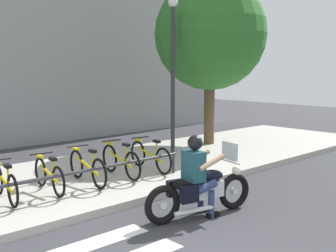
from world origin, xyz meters
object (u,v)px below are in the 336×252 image
motorcycle (201,190)px  bicycle_3 (87,167)px  bicycle_4 (121,161)px  tree_near_rack (210,35)px  street_lamp (173,63)px  rider (197,170)px  bicycle_2 (49,175)px  bike_rack (83,172)px  bicycle_5 (150,156)px  bicycle_1 (5,183)px

motorcycle → bicycle_3: bearing=103.3°
bicycle_4 → tree_near_rack: size_ratio=0.31×
street_lamp → rider: bearing=-128.1°
street_lamp → bicycle_3: bearing=-162.9°
bicycle_2 → tree_near_rack: tree_near_rack is taller
tree_near_rack → motorcycle: bearing=-139.4°
rider → bike_rack: bearing=115.3°
rider → street_lamp: 5.12m
bicycle_4 → street_lamp: (2.63, 1.07, 2.22)m
bike_rack → tree_near_rack: bearing=18.9°
rider → bike_rack: rider is taller
bicycle_5 → bike_rack: size_ratio=0.35×
motorcycle → rider: 0.38m
bicycle_3 → motorcycle: bearing=-76.7°
rider → bicycle_1: 3.54m
bicycle_3 → bicycle_2: bearing=180.0°
bike_rack → street_lamp: size_ratio=1.09×
bicycle_2 → street_lamp: bearing=13.8°
bicycle_3 → street_lamp: size_ratio=0.38×
motorcycle → street_lamp: 5.24m
bicycle_2 → rider: bearing=-61.8°
motorcycle → bicycle_3: size_ratio=1.26×
motorcycle → tree_near_rack: tree_near_rack is taller
bicycle_5 → bike_rack: (-2.18, -0.55, 0.07)m
bicycle_2 → bicycle_5: bicycle_5 is taller
rider → bicycle_1: rider is taller
bicycle_2 → bicycle_5: bearing=-0.0°
tree_near_rack → street_lamp: bearing=-168.7°
bicycle_3 → bike_rack: bicycle_3 is taller
bicycle_5 → bicycle_2: bearing=180.0°
motorcycle → bicycle_2: (-1.51, 2.69, 0.02)m
bicycle_3 → bicycle_1: bearing=180.0°
bicycle_3 → tree_near_rack: tree_near_rack is taller
street_lamp → tree_near_rack: (2.00, 0.40, 0.92)m
bicycle_1 → bike_rack: size_ratio=0.31×
bicycle_1 → bicycle_5: bicycle_5 is taller
motorcycle → bicycle_4: size_ratio=1.29×
motorcycle → street_lamp: bearing=52.7°
bicycle_1 → bicycle_3: bicycle_3 is taller
bicycle_5 → rider: bearing=-113.8°
bicycle_1 → motorcycle: bearing=-48.5°
street_lamp → tree_near_rack: size_ratio=0.83×
rider → bicycle_3: bearing=101.9°
bicycle_4 → bicycle_5: 0.87m
bicycle_2 → bicycle_3: bearing=-0.0°
street_lamp → motorcycle: bearing=-127.3°
motorcycle → tree_near_rack: bearing=40.6°
bicycle_1 → bicycle_3: 1.74m
motorcycle → bicycle_5: (1.11, 2.69, 0.03)m
bike_rack → tree_near_rack: (5.93, 2.03, 3.07)m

